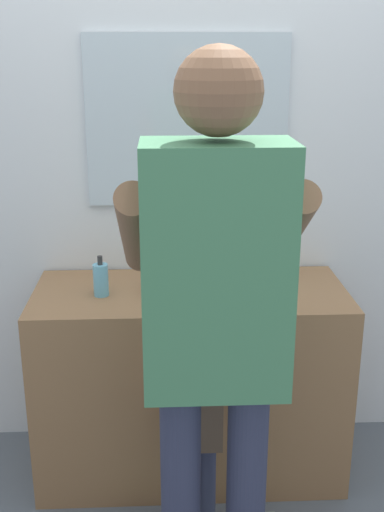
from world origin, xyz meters
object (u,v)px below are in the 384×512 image
Objects in this scene: soap_bottle at (101,279)px; adult_parent at (215,305)px; child_toddler at (195,416)px; toothbrush_cup at (269,272)px.

adult_parent is (0.40, -0.69, 0.17)m from soap_bottle.
soap_bottle is 0.65m from child_toddler.
soap_bottle is 0.09× the size of adult_parent.
toothbrush_cup is at bearing 7.94° from soap_bottle.
soap_bottle is 0.20× the size of child_toddler.
toothbrush_cup is 0.69m from child_toddler.
soap_bottle reaches higher than child_toddler.
child_toddler is (0.36, -0.37, -0.40)m from soap_bottle.
child_toddler is at bearing -45.77° from soap_bottle.
adult_parent reaches higher than soap_bottle.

